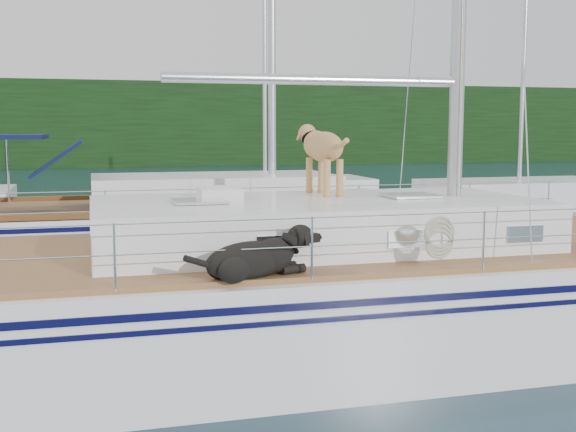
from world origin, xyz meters
name	(u,v)px	position (x,y,z in m)	size (l,w,h in m)	color
ground	(252,353)	(0.00, 0.00, 0.00)	(120.00, 120.00, 0.00)	black
tree_line	(115,124)	(0.00, 45.00, 3.00)	(90.00, 3.00, 6.00)	black
shore_bank	(116,157)	(0.00, 46.20, 0.60)	(92.00, 1.00, 1.20)	#595147
main_sailboat	(259,297)	(0.10, 0.00, 0.68)	(12.00, 3.91, 14.01)	white
neighbor_sailboat	(161,231)	(-0.47, 6.27, 0.63)	(11.00, 3.50, 13.30)	white
bg_boat_center	(265,193)	(4.00, 16.00, 0.45)	(7.20, 3.00, 11.65)	white
bg_boat_east	(519,195)	(12.00, 13.00, 0.46)	(6.40, 3.00, 11.65)	white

